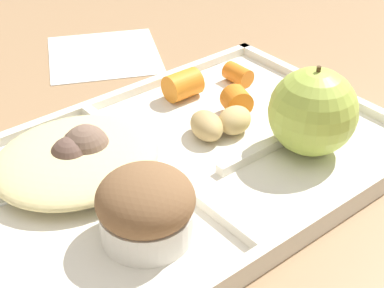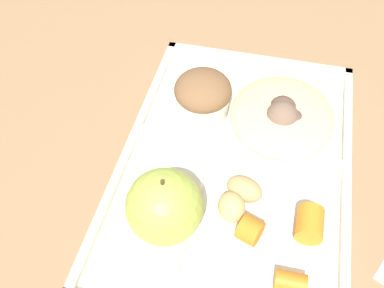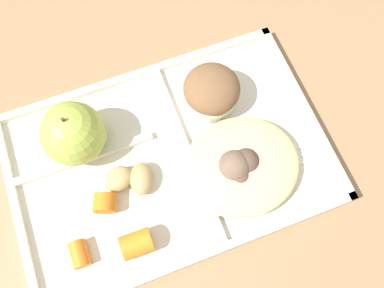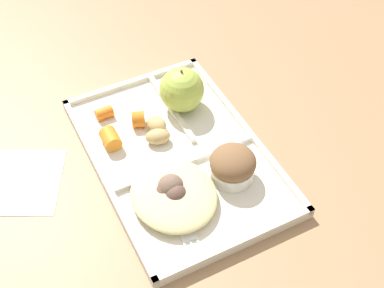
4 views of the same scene
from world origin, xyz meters
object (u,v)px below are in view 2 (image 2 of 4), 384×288
Objects in this scene: green_apple at (164,206)px; plastic_fork at (287,104)px; lunch_tray at (234,168)px; bran_muffin at (203,94)px.

green_apple is 0.50× the size of plastic_fork.
bran_muffin is (0.08, 0.05, 0.03)m from lunch_tray.
lunch_tray reaches higher than plastic_fork.
lunch_tray is at bearing -145.27° from bran_muffin.
green_apple reaches higher than bran_muffin.
bran_muffin is at bearing 0.00° from green_apple.
plastic_fork is at bearing -23.67° from lunch_tray.
green_apple is at bearing 150.05° from lunch_tray.
bran_muffin is 0.11m from plastic_fork.
bran_muffin is at bearing 34.73° from lunch_tray.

